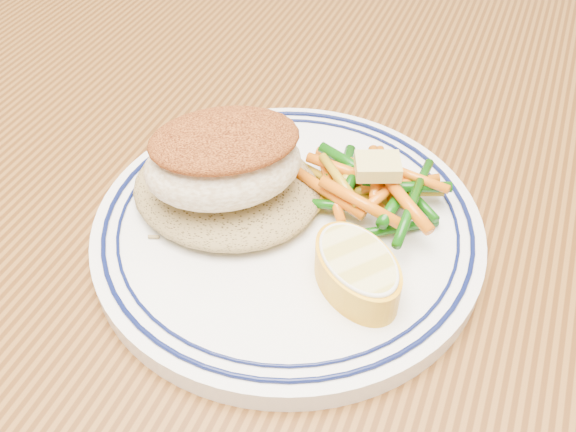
{
  "coord_description": "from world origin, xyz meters",
  "views": [
    {
      "loc": [
        0.15,
        -0.29,
        1.06
      ],
      "look_at": [
        0.04,
        -0.02,
        0.77
      ],
      "focal_mm": 40.0,
      "sensor_mm": 36.0,
      "label": 1
    }
  ],
  "objects_px": {
    "vegetable_pile": "(368,186)",
    "lemon_wedge": "(357,270)",
    "dining_table": "(255,287)",
    "fish_fillet": "(224,159)",
    "plate": "(288,227)",
    "rice_pilaf": "(227,185)"
  },
  "relations": [
    {
      "from": "vegetable_pile",
      "to": "lemon_wedge",
      "type": "bearing_deg",
      "value": -78.12
    },
    {
      "from": "dining_table",
      "to": "fish_fillet",
      "type": "xyz_separation_m",
      "value": [
        -0.0,
        -0.03,
        0.15
      ]
    },
    {
      "from": "fish_fillet",
      "to": "vegetable_pile",
      "type": "distance_m",
      "value": 0.1
    },
    {
      "from": "plate",
      "to": "lemon_wedge",
      "type": "distance_m",
      "value": 0.07
    },
    {
      "from": "fish_fillet",
      "to": "rice_pilaf",
      "type": "bearing_deg",
      "value": 117.45
    },
    {
      "from": "rice_pilaf",
      "to": "vegetable_pile",
      "type": "relative_size",
      "value": 1.2
    },
    {
      "from": "fish_fillet",
      "to": "lemon_wedge",
      "type": "relative_size",
      "value": 1.43
    },
    {
      "from": "vegetable_pile",
      "to": "dining_table",
      "type": "bearing_deg",
      "value": -169.51
    },
    {
      "from": "plate",
      "to": "lemon_wedge",
      "type": "xyz_separation_m",
      "value": [
        0.06,
        -0.03,
        0.02
      ]
    },
    {
      "from": "dining_table",
      "to": "rice_pilaf",
      "type": "bearing_deg",
      "value": -111.46
    },
    {
      "from": "fish_fillet",
      "to": "vegetable_pile",
      "type": "xyz_separation_m",
      "value": [
        0.08,
        0.04,
        -0.03
      ]
    },
    {
      "from": "plate",
      "to": "lemon_wedge",
      "type": "height_order",
      "value": "lemon_wedge"
    },
    {
      "from": "vegetable_pile",
      "to": "rice_pilaf",
      "type": "bearing_deg",
      "value": -159.15
    },
    {
      "from": "vegetable_pile",
      "to": "lemon_wedge",
      "type": "xyz_separation_m",
      "value": [
        0.02,
        -0.07,
        0.0
      ]
    },
    {
      "from": "vegetable_pile",
      "to": "lemon_wedge",
      "type": "height_order",
      "value": "vegetable_pile"
    },
    {
      "from": "dining_table",
      "to": "vegetable_pile",
      "type": "distance_m",
      "value": 0.15
    },
    {
      "from": "fish_fillet",
      "to": "lemon_wedge",
      "type": "height_order",
      "value": "fish_fillet"
    },
    {
      "from": "plate",
      "to": "vegetable_pile",
      "type": "relative_size",
      "value": 2.38
    },
    {
      "from": "plate",
      "to": "fish_fillet",
      "type": "height_order",
      "value": "fish_fillet"
    },
    {
      "from": "rice_pilaf",
      "to": "vegetable_pile",
      "type": "bearing_deg",
      "value": 20.85
    },
    {
      "from": "rice_pilaf",
      "to": "lemon_wedge",
      "type": "relative_size",
      "value": 1.5
    },
    {
      "from": "plate",
      "to": "rice_pilaf",
      "type": "xyz_separation_m",
      "value": [
        -0.05,
        0.0,
        0.02
      ]
    }
  ]
}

